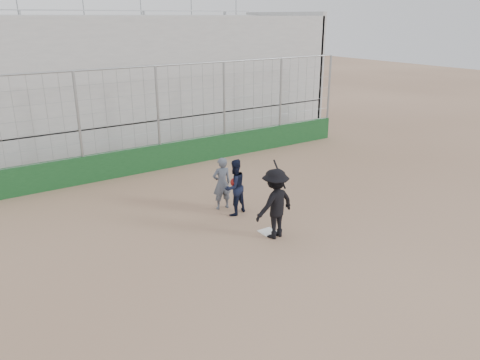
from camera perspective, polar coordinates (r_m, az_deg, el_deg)
ground at (r=13.26m, az=3.42°, el=-6.36°), size 90.00×90.00×0.00m
home_plate at (r=13.25m, az=3.42°, el=-6.32°), size 0.44×0.44×0.02m
backstop at (r=18.62m, az=-9.74°, el=4.19°), size 18.10×0.25×4.04m
bleachers at (r=22.78m, az=-15.38°, el=11.59°), size 20.25×6.70×6.98m
batter_at_plate at (r=12.63m, az=4.29°, el=-2.88°), size 1.34×0.88×2.08m
catcher_crouched at (r=14.17m, az=-0.61°, el=-2.00°), size 1.00×0.88×1.18m
umpire at (r=14.55m, az=-2.23°, el=-0.73°), size 0.66×0.48×1.51m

